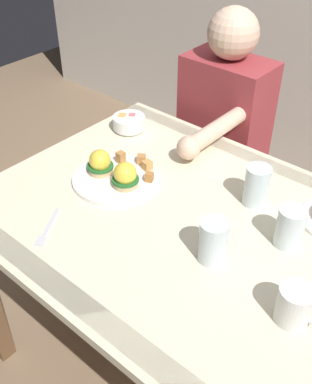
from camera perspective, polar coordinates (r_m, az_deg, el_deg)
ground_plane at (r=1.89m, az=2.79°, el=-20.55°), size 6.00×6.00×0.00m
dining_table at (r=1.40m, az=3.57°, el=-6.64°), size 1.20×0.90×0.74m
eggs_benedict_plate at (r=1.46m, az=-5.06°, el=2.26°), size 0.27×0.27×0.09m
fruit_bowl at (r=1.73m, az=-3.33°, el=8.52°), size 0.12×0.12×0.06m
coffee_mug at (r=1.09m, az=16.79°, el=-13.12°), size 0.11×0.08×0.09m
fork at (r=1.32m, az=-13.28°, el=-4.49°), size 0.09×0.14×0.00m
water_glass_near at (r=1.18m, az=7.02°, el=-6.32°), size 0.07×0.07×0.12m
water_glass_far at (r=1.26m, az=16.10°, el=-4.46°), size 0.07×0.07×0.11m
water_glass_extra at (r=1.38m, az=12.26°, el=0.52°), size 0.07×0.07×0.12m
diner_person at (r=1.92m, az=7.90°, el=7.29°), size 0.34×0.54×1.14m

